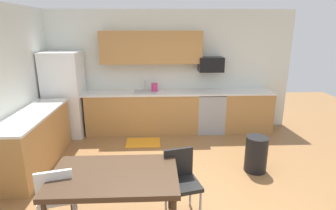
# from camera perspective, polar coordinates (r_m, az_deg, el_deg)

# --- Properties ---
(ground_plane) EXTENTS (12.00, 12.00, 0.00)m
(ground_plane) POSITION_cam_1_polar(r_m,az_deg,el_deg) (4.26, 0.64, -16.85)
(ground_plane) COLOR olive
(wall_back) EXTENTS (5.80, 0.10, 2.70)m
(wall_back) POSITION_cam_1_polar(r_m,az_deg,el_deg) (6.30, -0.68, 7.19)
(wall_back) COLOR silver
(wall_back) RESTS_ON ground
(cabinet_run_back) EXTENTS (2.46, 0.60, 0.90)m
(cabinet_run_back) POSITION_cam_1_polar(r_m,az_deg,el_deg) (6.17, -5.36, -1.66)
(cabinet_run_back) COLOR #AD7A42
(cabinet_run_back) RESTS_ON ground
(cabinet_run_back_right) EXTENTS (1.09, 0.60, 0.90)m
(cabinet_run_back_right) POSITION_cam_1_polar(r_m,az_deg,el_deg) (6.50, 16.04, -1.31)
(cabinet_run_back_right) COLOR #AD7A42
(cabinet_run_back_right) RESTS_ON ground
(cabinet_run_left) EXTENTS (0.60, 2.00, 0.90)m
(cabinet_run_left) POSITION_cam_1_polar(r_m,az_deg,el_deg) (5.20, -26.33, -6.77)
(cabinet_run_left) COLOR #AD7A42
(cabinet_run_left) RESTS_ON ground
(countertop_back) EXTENTS (4.80, 0.64, 0.04)m
(countertop_back) POSITION_cam_1_polar(r_m,az_deg,el_deg) (6.04, -0.56, 2.65)
(countertop_back) COLOR silver
(countertop_back) RESTS_ON cabinet_run_back
(countertop_left) EXTENTS (0.64, 2.00, 0.04)m
(countertop_left) POSITION_cam_1_polar(r_m,az_deg,el_deg) (5.05, -26.98, -1.82)
(countertop_left) COLOR silver
(countertop_left) RESTS_ON cabinet_run_left
(upper_cabinets_back) EXTENTS (2.20, 0.34, 0.70)m
(upper_cabinets_back) POSITION_cam_1_polar(r_m,az_deg,el_deg) (6.02, -3.55, 12.02)
(upper_cabinets_back) COLOR #AD7A42
(refrigerator) EXTENTS (0.76, 0.70, 1.83)m
(refrigerator) POSITION_cam_1_polar(r_m,az_deg,el_deg) (6.28, -20.84, 2.06)
(refrigerator) COLOR white
(refrigerator) RESTS_ON ground
(oven_range) EXTENTS (0.60, 0.60, 0.91)m
(oven_range) POSITION_cam_1_polar(r_m,az_deg,el_deg) (6.28, 8.73, -1.41)
(oven_range) COLOR #999BA0
(oven_range) RESTS_ON ground
(microwave) EXTENTS (0.54, 0.36, 0.32)m
(microwave) POSITION_cam_1_polar(r_m,az_deg,el_deg) (6.15, 8.97, 8.44)
(microwave) COLOR black
(sink_basin) EXTENTS (0.48, 0.40, 0.14)m
(sink_basin) POSITION_cam_1_polar(r_m,az_deg,el_deg) (6.05, -4.87, 2.23)
(sink_basin) COLOR #A5A8AD
(sink_basin) RESTS_ON countertop_back
(sink_faucet) EXTENTS (0.02, 0.02, 0.24)m
(sink_faucet) POSITION_cam_1_polar(r_m,az_deg,el_deg) (6.19, -4.84, 4.06)
(sink_faucet) COLOR #B2B5BA
(sink_faucet) RESTS_ON countertop_back
(dining_table) EXTENTS (1.40, 0.90, 0.75)m
(dining_table) POSITION_cam_1_polar(r_m,az_deg,el_deg) (3.19, -11.11, -14.86)
(dining_table) COLOR #422D1E
(dining_table) RESTS_ON ground
(chair_near_table) EXTENTS (0.48, 0.48, 0.85)m
(chair_near_table) POSITION_cam_1_polar(r_m,az_deg,el_deg) (3.51, 2.75, -15.00)
(chair_near_table) COLOR black
(chair_near_table) RESTS_ON ground
(chair_far_side) EXTENTS (0.49, 0.49, 0.85)m
(chair_far_side) POSITION_cam_1_polar(r_m,az_deg,el_deg) (3.45, -22.31, -16.94)
(chair_far_side) COLOR white
(chair_far_side) RESTS_ON ground
(trash_bin) EXTENTS (0.36, 0.36, 0.60)m
(trash_bin) POSITION_cam_1_polar(r_m,az_deg,el_deg) (4.78, 18.03, -9.77)
(trash_bin) COLOR black
(trash_bin) RESTS_ON ground
(floor_mat) EXTENTS (0.70, 0.50, 0.01)m
(floor_mat) POSITION_cam_1_polar(r_m,az_deg,el_deg) (5.72, -5.23, -7.87)
(floor_mat) COLOR orange
(floor_mat) RESTS_ON ground
(kettle) EXTENTS (0.14, 0.14, 0.20)m
(kettle) POSITION_cam_1_polar(r_m,az_deg,el_deg) (6.07, -2.87, 3.65)
(kettle) COLOR #CC3372
(kettle) RESTS_ON countertop_back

